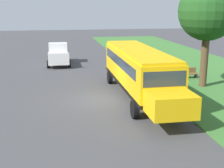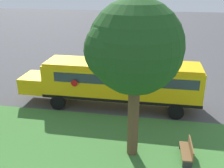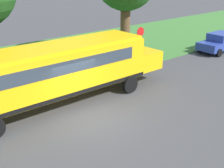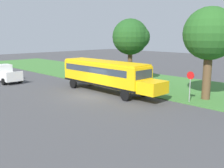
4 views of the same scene
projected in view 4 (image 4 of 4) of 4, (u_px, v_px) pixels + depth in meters
ground_plane at (89, 96)px, 25.15m from camera, size 120.00×120.00×0.00m
grass_verge at (153, 83)px, 31.95m from camera, size 12.00×80.00×0.08m
school_bus at (106, 73)px, 26.57m from camera, size 2.85×12.42×3.16m
pickup_truck at (5, 73)px, 32.58m from camera, size 2.28×5.40×2.10m
oak_tree_beside_bus at (132, 37)px, 30.68m from camera, size 4.22×4.25×7.67m
oak_tree_roadside_mid at (209, 33)px, 22.78m from camera, size 4.60×4.60×8.21m
stop_sign at (190, 83)px, 22.31m from camera, size 0.08×0.68×2.74m
park_bench at (114, 77)px, 33.54m from camera, size 1.62×0.55×0.92m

